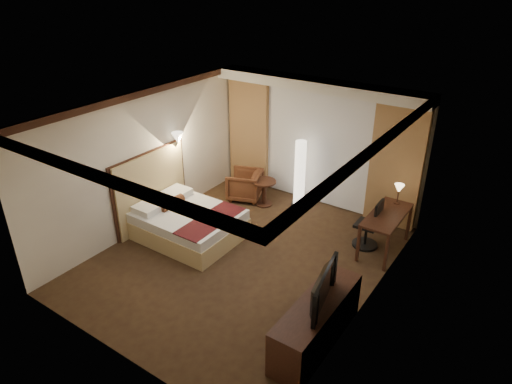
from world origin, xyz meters
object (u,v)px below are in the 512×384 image
Objects in this scene: armchair at (245,184)px; side_table at (264,193)px; bed at (189,224)px; floor_lamp at (300,174)px; office_chair at (367,223)px; television at (318,283)px; dresser at (317,322)px; desk at (385,232)px.

armchair is 0.52m from side_table.
bed is 2.61× the size of armchair.
armchair is 1.28m from floor_lamp.
television is (0.34, -2.67, 0.50)m from office_chair.
armchair is at bearing 92.14° from bed.
armchair is 0.73× the size of office_chair.
bed is at bearing -18.32° from armchair.
floor_lamp reaches higher than dresser.
desk reaches higher than dresser.
armchair is 0.55× the size of desk.
armchair reaches higher than side_table.
bed is at bearing -115.19° from floor_lamp.
television is (2.79, -2.96, 0.71)m from side_table.
floor_lamp reaches higher than bed.
bed is 3.48m from television.
desk is at bearing 7.83° from office_chair.
dresser is (2.82, -2.96, 0.06)m from side_table.
desk is (3.28, -0.25, 0.02)m from armchair.
television is at bearing -18.14° from bed.
office_chair reaches higher than armchair.
side_table is at bearing 68.74° from armchair.
armchair is (-0.07, 1.91, 0.08)m from bed.
bed is at bearing -103.16° from side_table.
bed is 1.92m from armchair.
floor_lamp is 4.00m from television.
side_table is (0.45, 1.90, 0.01)m from bed.
floor_lamp is 1.44× the size of television.
dresser is at bearing -17.99° from bed.
floor_lamp is 1.15× the size of desk.
television is at bearing -57.39° from floor_lamp.
dresser is (0.37, -2.67, -0.14)m from office_chair.
side_table is 2.47m from office_chair.
dresser is at bearing -57.03° from floor_lamp.
television is at bearing 180.00° from dresser.
armchair is 0.48× the size of floor_lamp.
dresser is 0.64m from television.
television reaches higher than armchair.
office_chair is 2.74m from television.
television is (-0.03, 0.00, 0.64)m from dresser.
desk is 1.25× the size of television.
floor_lamp reaches higher than armchair.
office_chair is (-0.32, -0.05, 0.11)m from desk.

